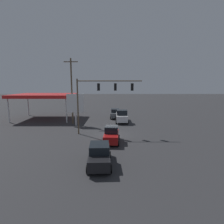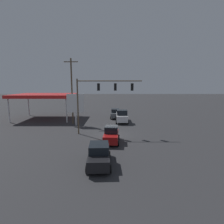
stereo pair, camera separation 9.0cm
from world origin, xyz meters
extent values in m
plane|color=#2D2D30|center=(0.00, 0.00, 0.00)|extent=(200.00, 200.00, 0.00)
cylinder|color=brown|center=(4.76, -0.42, 3.89)|extent=(0.20, 0.20, 7.77)
cylinder|color=brown|center=(0.33, -0.42, 7.47)|extent=(8.86, 0.14, 0.14)
cube|color=black|center=(1.84, -0.42, 6.65)|extent=(0.36, 0.28, 1.00)
sphere|color=#360505|center=(1.84, -0.60, 6.95)|extent=(0.22, 0.22, 0.22)
sphere|color=yellow|center=(1.84, -0.60, 6.65)|extent=(0.22, 0.22, 0.22)
sphere|color=black|center=(1.84, -0.60, 6.35)|extent=(0.22, 0.22, 0.22)
cube|color=black|center=(-0.46, -0.42, 6.65)|extent=(0.36, 0.28, 1.00)
sphere|color=#360505|center=(-0.46, -0.60, 6.95)|extent=(0.22, 0.22, 0.22)
sphere|color=yellow|center=(-0.46, -0.60, 6.65)|extent=(0.22, 0.22, 0.22)
sphere|color=black|center=(-0.46, -0.60, 6.35)|extent=(0.22, 0.22, 0.22)
cube|color=black|center=(-2.77, -0.42, 6.65)|extent=(0.36, 0.28, 1.00)
sphere|color=#360505|center=(-2.77, -0.60, 6.95)|extent=(0.22, 0.22, 0.22)
sphere|color=yellow|center=(-2.77, -0.60, 6.65)|extent=(0.22, 0.22, 0.22)
sphere|color=black|center=(-2.77, -0.60, 6.35)|extent=(0.22, 0.22, 0.22)
cylinder|color=brown|center=(7.04, -6.89, 5.70)|extent=(0.26, 0.26, 11.39)
cube|color=brown|center=(7.04, -6.89, 10.79)|extent=(2.40, 0.14, 0.14)
cube|color=red|center=(13.69, -11.56, 4.74)|extent=(11.83, 8.76, 0.60)
cube|color=red|center=(13.69, -15.97, 4.74)|extent=(11.83, 0.06, 0.36)
cylinder|color=silver|center=(8.38, -15.35, 2.22)|extent=(0.24, 0.24, 4.44)
cylinder|color=silver|center=(19.00, -15.35, 2.22)|extent=(0.24, 0.24, 4.44)
cylinder|color=silver|center=(8.38, -7.78, 2.22)|extent=(0.24, 0.24, 4.44)
cylinder|color=silver|center=(19.00, -7.78, 2.22)|extent=(0.24, 0.24, 4.44)
cylinder|color=silver|center=(6.21, -5.53, 2.70)|extent=(0.24, 0.24, 5.41)
cube|color=white|center=(6.21, -5.53, 3.84)|extent=(2.91, 0.24, 3.13)
cube|color=black|center=(6.21, -5.66, 3.84)|extent=(2.04, 0.04, 1.10)
cube|color=#474C51|center=(-0.64, -12.28, 0.78)|extent=(1.85, 4.42, 0.90)
cube|color=black|center=(-0.64, -12.28, 1.58)|extent=(1.68, 2.02, 0.70)
cylinder|color=black|center=(-1.55, -10.84, 0.33)|extent=(0.23, 0.66, 0.66)
cylinder|color=black|center=(0.29, -10.86, 0.33)|extent=(0.23, 0.66, 0.66)
cylinder|color=black|center=(-1.58, -13.70, 0.33)|extent=(0.23, 0.66, 0.66)
cylinder|color=black|center=(0.26, -13.72, 0.33)|extent=(0.23, 0.66, 0.66)
cube|color=silver|center=(-1.80, -8.33, 0.95)|extent=(2.08, 5.23, 1.10)
cube|color=black|center=(-1.79, -7.43, 1.95)|extent=(1.86, 1.63, 0.90)
cylinder|color=black|center=(-2.79, -6.62, 0.40)|extent=(0.23, 0.80, 0.80)
cylinder|color=black|center=(-0.75, -6.65, 0.40)|extent=(0.23, 0.80, 0.80)
cylinder|color=black|center=(-2.85, -10.00, 0.40)|extent=(0.23, 0.80, 0.80)
cylinder|color=black|center=(-0.81, -10.03, 0.40)|extent=(0.23, 0.80, 0.80)
cube|color=black|center=(1.06, 9.24, 0.78)|extent=(2.00, 4.48, 0.90)
cube|color=black|center=(1.06, 9.24, 1.58)|extent=(1.75, 2.07, 0.70)
cylinder|color=black|center=(0.08, 10.63, 0.33)|extent=(0.25, 0.67, 0.66)
cylinder|color=black|center=(1.91, 10.71, 0.33)|extent=(0.25, 0.67, 0.66)
cylinder|color=black|center=(0.21, 7.77, 0.33)|extent=(0.25, 0.67, 0.66)
cylinder|color=black|center=(2.05, 7.86, 0.33)|extent=(0.25, 0.67, 0.66)
cube|color=maroon|center=(0.06, 3.29, 0.76)|extent=(1.90, 3.88, 0.90)
cube|color=black|center=(0.05, 2.99, 1.59)|extent=(1.65, 1.78, 0.76)
cylinder|color=black|center=(-0.74, 4.57, 0.31)|extent=(0.25, 0.63, 0.62)
cylinder|color=black|center=(1.00, 4.48, 0.31)|extent=(0.25, 0.63, 0.62)
cylinder|color=black|center=(-0.87, 2.11, 0.31)|extent=(0.25, 0.63, 0.62)
cylinder|color=black|center=(0.87, 2.01, 0.31)|extent=(0.25, 0.63, 0.62)
camera|label=1|loc=(-0.08, 23.74, 7.09)|focal=28.00mm
camera|label=2|loc=(-0.17, 23.74, 7.09)|focal=28.00mm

